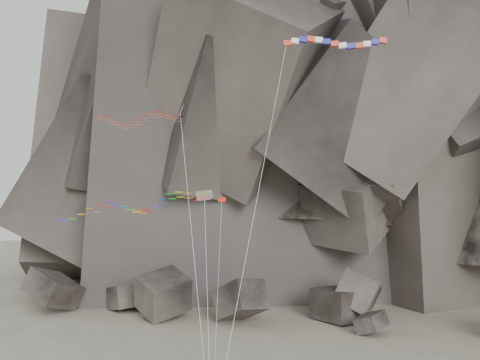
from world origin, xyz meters
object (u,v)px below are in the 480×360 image
(delta_kite, at_px, (133,119))
(parafoil_kite, at_px, (124,206))
(banner_kite, at_px, (333,46))
(pennant_kite, at_px, (220,232))

(delta_kite, xyz_separation_m, parafoil_kite, (-2.26, 2.55, -7.54))
(delta_kite, distance_m, banner_kite, 17.77)
(pennant_kite, bearing_deg, delta_kite, 155.62)
(delta_kite, distance_m, parafoil_kite, 8.27)
(parafoil_kite, bearing_deg, pennant_kite, -37.66)
(delta_kite, bearing_deg, pennant_kite, -26.86)
(parafoil_kite, distance_m, pennant_kite, 11.25)
(banner_kite, height_order, parafoil_kite, banner_kite)
(delta_kite, relative_size, parafoil_kite, 1.23)
(banner_kite, distance_m, pennant_kite, 17.64)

